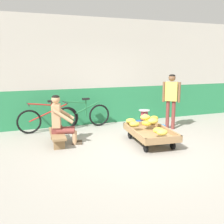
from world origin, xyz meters
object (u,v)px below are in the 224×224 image
(banana_cart, at_px, (150,134))
(low_bench, at_px, (57,135))
(shopping_bag, at_px, (162,129))
(bicycle_far_left, at_px, (83,116))
(plastic_crate, at_px, (144,126))
(vendor_seated, at_px, (60,120))
(customer_adult, at_px, (171,95))
(bicycle_near_left, at_px, (48,119))
(weighing_scale, at_px, (144,115))

(banana_cart, relative_size, low_bench, 1.35)
(banana_cart, distance_m, shopping_bag, 0.92)
(low_bench, xyz_separation_m, bicycle_far_left, (0.92, 1.22, 0.15))
(banana_cart, height_order, plastic_crate, banana_cart)
(banana_cart, distance_m, plastic_crate, 1.06)
(low_bench, xyz_separation_m, shopping_bag, (2.70, -0.12, -0.08))
(plastic_crate, height_order, shopping_bag, plastic_crate)
(vendor_seated, distance_m, shopping_bag, 2.65)
(low_bench, distance_m, plastic_crate, 2.39)
(bicycle_far_left, distance_m, customer_adult, 2.55)
(shopping_bag, bearing_deg, low_bench, 177.43)
(plastic_crate, distance_m, bicycle_near_left, 2.59)
(vendor_seated, bearing_deg, low_bench, 165.40)
(low_bench, height_order, customer_adult, customer_adult)
(low_bench, relative_size, customer_adult, 0.73)
(banana_cart, xyz_separation_m, customer_adult, (1.19, 1.01, 0.71))
(low_bench, distance_m, customer_adult, 3.31)
(bicycle_far_left, relative_size, customer_adult, 1.08)
(weighing_scale, relative_size, bicycle_near_left, 0.18)
(banana_cart, bearing_deg, low_bench, 160.01)
(bicycle_near_left, bearing_deg, bicycle_far_left, 3.62)
(customer_adult, bearing_deg, banana_cart, -139.80)
(bicycle_near_left, height_order, customer_adult, customer_adult)
(plastic_crate, xyz_separation_m, weighing_scale, (0.00, -0.00, 0.30))
(plastic_crate, bearing_deg, bicycle_far_left, 146.66)
(bicycle_near_left, relative_size, bicycle_far_left, 1.00)
(low_bench, relative_size, bicycle_far_left, 0.67)
(plastic_crate, bearing_deg, bicycle_near_left, 159.65)
(banana_cart, relative_size, weighing_scale, 5.03)
(weighing_scale, bearing_deg, shopping_bag, -50.13)
(banana_cart, xyz_separation_m, low_bench, (-2.02, 0.73, -0.04))
(vendor_seated, height_order, bicycle_near_left, vendor_seated)
(banana_cart, height_order, shopping_bag, banana_cart)
(plastic_crate, distance_m, customer_adult, 1.16)
(banana_cart, height_order, bicycle_near_left, bicycle_near_left)
(vendor_seated, height_order, weighing_scale, vendor_seated)
(low_bench, distance_m, vendor_seated, 0.38)
(vendor_seated, relative_size, bicycle_near_left, 0.69)
(customer_adult, bearing_deg, weighing_scale, -179.20)
(vendor_seated, distance_m, bicycle_far_left, 1.51)
(bicycle_far_left, bearing_deg, vendor_seated, -123.80)
(bicycle_near_left, relative_size, shopping_bag, 6.91)
(vendor_seated, relative_size, shopping_bag, 4.75)
(vendor_seated, xyz_separation_m, weighing_scale, (2.29, 0.28, -0.11))
(banana_cart, xyz_separation_m, bicycle_near_left, (-2.06, 1.89, 0.11))
(vendor_seated, relative_size, weighing_scale, 3.80)
(banana_cart, relative_size, plastic_crate, 4.19)
(low_bench, height_order, shopping_bag, low_bench)
(weighing_scale, height_order, shopping_bag, weighing_scale)
(low_bench, height_order, bicycle_far_left, bicycle_far_left)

